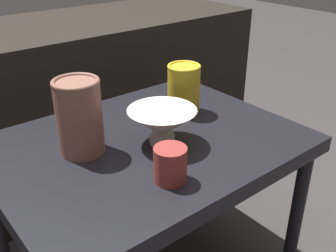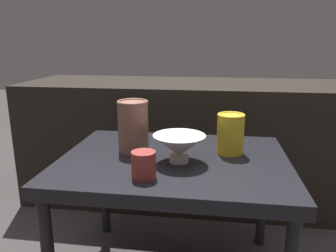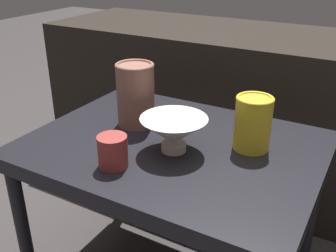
{
  "view_description": "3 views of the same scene",
  "coord_description": "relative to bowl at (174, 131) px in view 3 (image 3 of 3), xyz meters",
  "views": [
    {
      "loc": [
        -0.48,
        -0.68,
        0.9
      ],
      "look_at": [
        0.02,
        -0.06,
        0.5
      ],
      "focal_mm": 42.0,
      "sensor_mm": 36.0,
      "label": 1
    },
    {
      "loc": [
        0.12,
        -0.98,
        0.81
      ],
      "look_at": [
        -0.02,
        -0.01,
        0.55
      ],
      "focal_mm": 35.0,
      "sensor_mm": 36.0,
      "label": 2
    },
    {
      "loc": [
        0.42,
        -0.77,
        0.9
      ],
      "look_at": [
        -0.01,
        -0.02,
        0.5
      ],
      "focal_mm": 42.0,
      "sensor_mm": 36.0,
      "label": 3
    }
  ],
  "objects": [
    {
      "name": "table",
      "position": [
        -0.02,
        0.04,
        -0.1
      ],
      "size": [
        0.72,
        0.55,
        0.45
      ],
      "color": "black",
      "rests_on": "ground_plane"
    },
    {
      "name": "couch_backdrop",
      "position": [
        -0.02,
        0.67,
        -0.19
      ],
      "size": [
        1.65,
        0.5,
        0.6
      ],
      "color": "black",
      "rests_on": "ground_plane"
    },
    {
      "name": "bowl",
      "position": [
        0.0,
        0.0,
        0.0
      ],
      "size": [
        0.16,
        0.16,
        0.09
      ],
      "color": "silver",
      "rests_on": "table"
    },
    {
      "name": "vase_textured_left",
      "position": [
        -0.16,
        0.08,
        0.04
      ],
      "size": [
        0.1,
        0.1,
        0.17
      ],
      "color": "brown",
      "rests_on": "table"
    },
    {
      "name": "vase_colorful_right",
      "position": [
        0.16,
        0.1,
        0.02
      ],
      "size": [
        0.09,
        0.09,
        0.13
      ],
      "color": "gold",
      "rests_on": "table"
    },
    {
      "name": "cup",
      "position": [
        -0.08,
        -0.13,
        -0.01
      ],
      "size": [
        0.07,
        0.07,
        0.07
      ],
      "color": "maroon",
      "rests_on": "table"
    }
  ]
}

